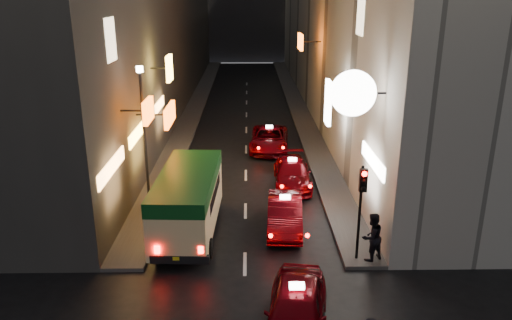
{
  "coord_description": "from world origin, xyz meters",
  "views": [
    {
      "loc": [
        0.15,
        -7.13,
        9.24
      ],
      "look_at": [
        0.47,
        13.0,
        2.38
      ],
      "focal_mm": 35.0,
      "sensor_mm": 36.0,
      "label": 1
    }
  ],
  "objects_px": {
    "taxi_near": "(296,307)",
    "lamp_post": "(144,130)",
    "minibus": "(188,196)",
    "traffic_light": "(362,194)"
  },
  "relations": [
    {
      "from": "taxi_near",
      "to": "lamp_post",
      "type": "xyz_separation_m",
      "value": [
        -5.67,
        8.27,
        2.89
      ]
    },
    {
      "from": "minibus",
      "to": "lamp_post",
      "type": "xyz_separation_m",
      "value": [
        -1.98,
        2.1,
        2.1
      ]
    },
    {
      "from": "taxi_near",
      "to": "lamp_post",
      "type": "distance_m",
      "value": 10.43
    },
    {
      "from": "lamp_post",
      "to": "traffic_light",
      "type": "bearing_deg",
      "value": -28.91
    },
    {
      "from": "traffic_light",
      "to": "lamp_post",
      "type": "relative_size",
      "value": 0.56
    },
    {
      "from": "taxi_near",
      "to": "traffic_light",
      "type": "bearing_deg",
      "value": 55.88
    },
    {
      "from": "minibus",
      "to": "traffic_light",
      "type": "bearing_deg",
      "value": -21.27
    },
    {
      "from": "taxi_near",
      "to": "minibus",
      "type": "bearing_deg",
      "value": 120.91
    },
    {
      "from": "taxi_near",
      "to": "traffic_light",
      "type": "relative_size",
      "value": 1.58
    },
    {
      "from": "taxi_near",
      "to": "traffic_light",
      "type": "height_order",
      "value": "traffic_light"
    }
  ]
}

